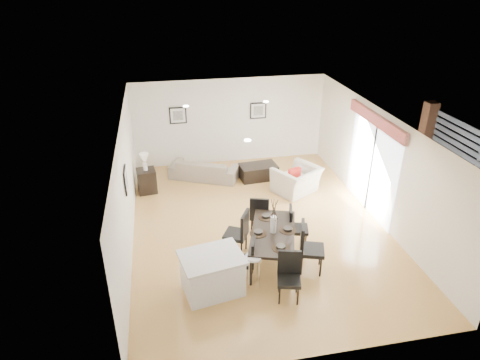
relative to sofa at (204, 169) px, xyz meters
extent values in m
plane|color=tan|center=(0.98, -2.89, -0.29)|extent=(8.00, 8.00, 0.00)
cube|color=white|center=(0.98, 1.11, 1.06)|extent=(6.00, 0.04, 2.70)
cube|color=white|center=(0.98, -6.89, 1.06)|extent=(6.00, 0.04, 2.70)
cube|color=white|center=(-2.02, -2.89, 1.06)|extent=(0.04, 8.00, 2.70)
cube|color=white|center=(3.98, -2.89, 1.06)|extent=(0.04, 8.00, 2.70)
cube|color=white|center=(0.98, -2.89, 2.41)|extent=(6.00, 8.00, 0.02)
imported|color=gray|center=(0.00, 0.00, 0.00)|extent=(2.16, 1.55, 0.59)
imported|color=beige|center=(2.42, -1.38, 0.08)|extent=(1.50, 1.45, 0.75)
imported|color=#325524|center=(6.57, -3.37, 0.05)|extent=(0.77, 0.72, 0.70)
imported|color=#325524|center=(6.88, -1.33, 0.00)|extent=(0.35, 0.35, 0.59)
cube|color=black|center=(0.95, -4.30, 0.42)|extent=(1.40, 1.97, 0.06)
cylinder|color=black|center=(0.33, -4.97, 0.05)|extent=(0.07, 0.07, 0.68)
cylinder|color=black|center=(0.84, -3.39, 0.05)|extent=(0.07, 0.07, 0.68)
cylinder|color=black|center=(1.06, -5.21, 0.05)|extent=(0.07, 0.07, 0.68)
cylinder|color=black|center=(1.58, -3.63, 0.05)|extent=(0.07, 0.07, 0.68)
cube|color=black|center=(0.24, -4.74, 0.13)|extent=(0.52, 0.52, 0.07)
cube|color=black|center=(0.42, -4.79, 0.39)|extent=(0.17, 0.42, 0.50)
cylinder|color=black|center=(0.13, -4.54, -0.10)|extent=(0.03, 0.03, 0.38)
cylinder|color=black|center=(0.45, -4.63, -0.10)|extent=(0.03, 0.03, 0.38)
cylinder|color=black|center=(0.04, -4.85, -0.10)|extent=(0.03, 0.03, 0.38)
cylinder|color=black|center=(0.35, -4.95, -0.10)|extent=(0.03, 0.03, 0.38)
cube|color=black|center=(0.24, -3.85, 0.18)|extent=(0.64, 0.64, 0.08)
cube|color=black|center=(0.42, -3.95, 0.48)|extent=(0.28, 0.45, 0.57)
cylinder|color=black|center=(0.16, -3.60, -0.08)|extent=(0.04, 0.04, 0.43)
cylinder|color=black|center=(0.49, -3.78, -0.08)|extent=(0.04, 0.04, 0.43)
cylinder|color=black|center=(-0.01, -3.93, -0.08)|extent=(0.04, 0.04, 0.43)
cylinder|color=black|center=(0.32, -4.10, -0.08)|extent=(0.04, 0.04, 0.43)
cube|color=black|center=(1.67, -4.74, 0.20)|extent=(0.63, 0.63, 0.09)
cube|color=black|center=(1.46, -4.67, 0.51)|extent=(0.22, 0.49, 0.59)
cylinder|color=black|center=(1.79, -4.99, -0.07)|extent=(0.04, 0.04, 0.45)
cylinder|color=black|center=(1.42, -4.87, -0.07)|extent=(0.04, 0.04, 0.45)
cylinder|color=black|center=(1.91, -4.62, -0.07)|extent=(0.04, 0.04, 0.45)
cylinder|color=black|center=(1.54, -4.50, -0.07)|extent=(0.04, 0.04, 0.45)
cube|color=black|center=(1.67, -3.85, 0.14)|extent=(0.53, 0.53, 0.08)
cube|color=black|center=(1.48, -3.80, 0.42)|extent=(0.17, 0.44, 0.52)
cylinder|color=black|center=(1.79, -4.06, -0.09)|extent=(0.03, 0.03, 0.40)
cylinder|color=black|center=(1.46, -3.97, -0.09)|extent=(0.03, 0.03, 0.40)
cylinder|color=black|center=(1.87, -3.73, -0.09)|extent=(0.03, 0.03, 0.40)
cylinder|color=black|center=(1.55, -3.64, -0.09)|extent=(0.03, 0.03, 0.40)
cube|color=black|center=(0.95, -5.48, 0.14)|extent=(0.53, 0.53, 0.08)
cube|color=black|center=(1.00, -5.30, 0.42)|extent=(0.44, 0.16, 0.52)
cylinder|color=black|center=(0.75, -5.61, -0.09)|extent=(0.03, 0.03, 0.40)
cylinder|color=black|center=(0.83, -5.28, -0.09)|extent=(0.03, 0.03, 0.40)
cylinder|color=black|center=(1.08, -5.69, -0.09)|extent=(0.03, 0.03, 0.40)
cylinder|color=black|center=(1.16, -5.36, -0.09)|extent=(0.03, 0.03, 0.40)
cube|color=black|center=(0.95, -3.11, 0.15)|extent=(0.55, 0.55, 0.08)
cube|color=black|center=(0.90, -3.29, 0.43)|extent=(0.44, 0.19, 0.53)
cylinder|color=black|center=(1.17, -3.00, -0.09)|extent=(0.03, 0.03, 0.40)
cylinder|color=black|center=(1.07, -3.33, -0.09)|extent=(0.03, 0.03, 0.40)
cylinder|color=black|center=(0.84, -2.89, -0.09)|extent=(0.03, 0.03, 0.40)
cylinder|color=black|center=(0.74, -3.22, -0.09)|extent=(0.03, 0.03, 0.40)
cylinder|color=white|center=(0.95, -4.30, 0.63)|extent=(0.13, 0.13, 0.37)
cylinder|color=black|center=(1.27, -4.30, 0.45)|extent=(0.36, 0.36, 0.01)
cylinder|color=black|center=(1.27, -4.30, 0.49)|extent=(0.19, 0.19, 0.05)
cylinder|color=black|center=(0.95, -3.71, 0.45)|extent=(0.36, 0.36, 0.01)
cylinder|color=black|center=(0.95, -3.71, 0.49)|extent=(0.19, 0.19, 0.05)
cylinder|color=black|center=(0.63, -4.30, 0.45)|extent=(0.36, 0.36, 0.01)
cylinder|color=black|center=(0.63, -4.30, 0.49)|extent=(0.19, 0.19, 0.05)
cylinder|color=black|center=(0.95, -4.88, 0.45)|extent=(0.36, 0.36, 0.01)
cylinder|color=black|center=(0.95, -4.88, 0.49)|extent=(0.19, 0.19, 0.05)
cube|color=black|center=(1.58, -0.33, -0.08)|extent=(1.14, 0.74, 0.43)
cube|color=black|center=(-1.67, -0.55, 0.04)|extent=(0.56, 0.56, 0.67)
cylinder|color=white|center=(-1.67, -0.55, 0.48)|extent=(0.12, 0.12, 0.21)
cone|color=silver|center=(-1.67, -0.55, 0.73)|extent=(0.26, 0.26, 0.28)
cube|color=#A31C15|center=(2.31, -1.49, 0.32)|extent=(0.38, 0.23, 0.36)
cube|color=silver|center=(-0.43, -4.99, 0.09)|extent=(1.21, 1.00, 0.77)
cube|color=silver|center=(-0.43, -4.99, 0.50)|extent=(1.32, 1.10, 0.05)
cylinder|color=white|center=(0.38, -4.99, 0.39)|extent=(0.33, 0.33, 0.05)
cylinder|color=silver|center=(0.49, -4.88, 0.05)|extent=(0.02, 0.02, 0.69)
cylinder|color=silver|center=(0.27, -4.88, 0.05)|extent=(0.02, 0.02, 0.69)
cylinder|color=silver|center=(0.27, -5.09, 0.05)|extent=(0.02, 0.02, 0.69)
cylinder|color=silver|center=(0.49, -5.09, 0.05)|extent=(0.02, 0.02, 0.69)
cube|color=black|center=(-0.62, 1.08, 1.36)|extent=(0.52, 0.03, 0.52)
cube|color=white|center=(-0.62, 1.08, 1.36)|extent=(0.44, 0.04, 0.44)
cube|color=#4F4F4A|center=(-0.62, 1.08, 1.36)|extent=(0.30, 0.04, 0.30)
cube|color=black|center=(1.88, 1.08, 1.36)|extent=(0.52, 0.03, 0.52)
cube|color=white|center=(1.88, 1.08, 1.36)|extent=(0.44, 0.04, 0.44)
cube|color=#4F4F4A|center=(1.88, 1.08, 1.36)|extent=(0.30, 0.04, 0.30)
cube|color=black|center=(-1.99, -3.09, 1.36)|extent=(0.03, 0.52, 0.52)
cube|color=white|center=(-1.99, -3.09, 1.36)|extent=(0.04, 0.44, 0.44)
cube|color=#4F4F4A|center=(-1.99, -3.09, 1.36)|extent=(0.04, 0.30, 0.30)
cube|color=white|center=(3.96, -2.59, 0.83)|extent=(0.02, 2.40, 2.25)
cube|color=black|center=(3.94, -2.59, 0.83)|extent=(0.03, 0.05, 2.25)
cube|color=black|center=(3.94, -2.59, 1.98)|extent=(0.03, 2.50, 0.05)
cube|color=maroon|center=(3.90, -2.59, 2.14)|extent=(0.10, 2.70, 0.28)
plane|color=gray|center=(5.98, -2.59, -0.29)|extent=(6.00, 6.00, 0.00)
cube|color=brown|center=(7.03, -0.19, 0.71)|extent=(0.35, 0.35, 2.00)
camera|label=1|loc=(-1.16, -11.51, 5.43)|focal=32.00mm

